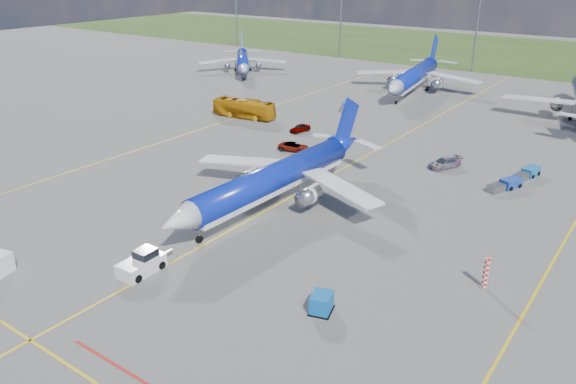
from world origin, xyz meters
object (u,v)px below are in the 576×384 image
Objects in this scene: uld_container at (322,303)px; service_car_c at (445,163)px; bg_jet_nnw at (413,92)px; apron_bus at (244,108)px; main_airliner at (274,204)px; service_car_b at (294,147)px; pushback_tug at (142,263)px; warning_post at (486,273)px; baggage_tug_e at (527,173)px; baggage_tug_c at (346,106)px; service_car_a at (300,128)px; baggage_tug_w at (506,185)px; bg_jet_nw at (243,73)px.

uld_container is 0.40× the size of service_car_c.
bg_jet_nnw reaches higher than apron_bus.
main_airliner is (12.19, -67.43, 0.00)m from bg_jet_nnw.
bg_jet_nnw is 8.15× the size of service_car_b.
pushback_tug is (-0.60, -19.68, 0.85)m from main_airliner.
pushback_tug is at bearing -149.39° from warning_post.
uld_container is (28.68, -82.74, 0.80)m from bg_jet_nnw.
baggage_tug_e is (22.20, 27.12, 0.56)m from main_airliner.
apron_bus is 2.54× the size of service_car_b.
bg_jet_nnw is 87.88m from pushback_tug.
bg_jet_nnw reaches higher than uld_container.
uld_container is at bearing -86.03° from baggage_tug_e.
warning_post is 31.14m from baggage_tug_e.
apron_bus is 50.86m from baggage_tug_e.
apron_bus reaches higher than uld_container.
baggage_tug_c is (-16.41, 45.26, 0.55)m from main_airliner.
service_car_a is 0.78× the size of service_car_c.
warning_post is 0.08× the size of bg_jet_nnw.
bg_jet_nnw is 7.33× the size of baggage_tug_c.
bg_jet_nnw is (-38.53, 71.16, -1.50)m from warning_post.
warning_post reaches higher than pushback_tug.
apron_bus is 2.43× the size of service_car_c.
uld_container is at bearing -41.16° from main_airliner.
baggage_tug_w is (35.88, -5.85, -0.11)m from service_car_a.
baggage_tug_e is at bearing -58.49° from bg_jet_nnw.
main_airliner reaches higher than service_car_c.
warning_post is at bearing -70.72° from baggage_tug_e.
warning_post is 0.56× the size of baggage_tug_c.
service_car_b is at bearing -125.95° from apron_bus.
bg_jet_nnw is 49.51m from service_car_b.
main_airliner is at bearing 171.93° from warning_post.
bg_jet_nnw is 68.52m from main_airliner.
baggage_tug_e is at bearing 66.28° from uld_container.
pushback_tug is at bearing -96.29° from baggage_tug_w.
uld_container is at bearing 12.31° from pushback_tug.
service_car_c is at bearing -70.09° from bg_jet_nw.
uld_container is 0.36× the size of baggage_tug_w.
warning_post is 107.31m from bg_jet_nw.
baggage_tug_c is at bearing 102.46° from uld_container.
apron_bus reaches higher than service_car_a.
main_airliner is 5.95× the size of pushback_tug.
baggage_tug_e is at bearing 97.64° from warning_post.
service_car_c is at bearing 117.48° from warning_post.
service_car_c is 0.92× the size of baggage_tug_e.
apron_bus is 3.11× the size of service_car_a.
bg_jet_nw is 5.20× the size of pushback_tug.
baggage_tug_w is 1.01× the size of baggage_tug_e.
uld_container is (-9.85, -11.58, -0.70)m from warning_post.
main_airliner is at bearing 86.24° from pushback_tug.
baggage_tug_w is at bearing 9.14° from service_car_c.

